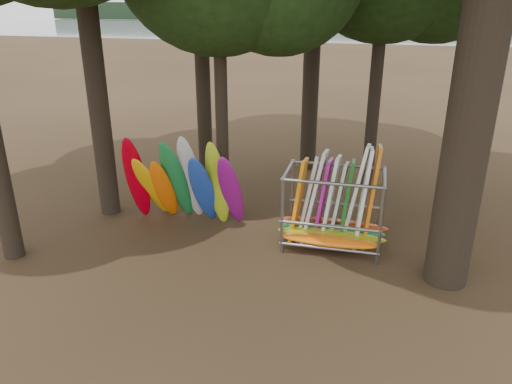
# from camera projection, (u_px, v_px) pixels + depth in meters

# --- Properties ---
(ground) EXTENTS (120.00, 120.00, 0.00)m
(ground) POSITION_uv_depth(u_px,v_px,m) (262.00, 265.00, 12.93)
(ground) COLOR #47331E
(ground) RESTS_ON ground
(lake) EXTENTS (160.00, 160.00, 0.00)m
(lake) POSITION_uv_depth(u_px,v_px,m) (364.00, 44.00, 66.96)
(lake) COLOR gray
(lake) RESTS_ON ground
(far_shore) EXTENTS (160.00, 4.00, 4.00)m
(far_shore) POSITION_uv_depth(u_px,v_px,m) (374.00, 13.00, 111.23)
(far_shore) COLOR black
(far_shore) RESTS_ON ground
(kayak_row) EXTENTS (3.63, 1.82, 3.10)m
(kayak_row) POSITION_uv_depth(u_px,v_px,m) (184.00, 185.00, 14.64)
(kayak_row) COLOR #B40012
(kayak_row) RESTS_ON ground
(storage_rack) EXTENTS (3.09, 1.63, 2.89)m
(storage_rack) POSITION_uv_depth(u_px,v_px,m) (333.00, 212.00, 13.55)
(storage_rack) COLOR gray
(storage_rack) RESTS_ON ground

